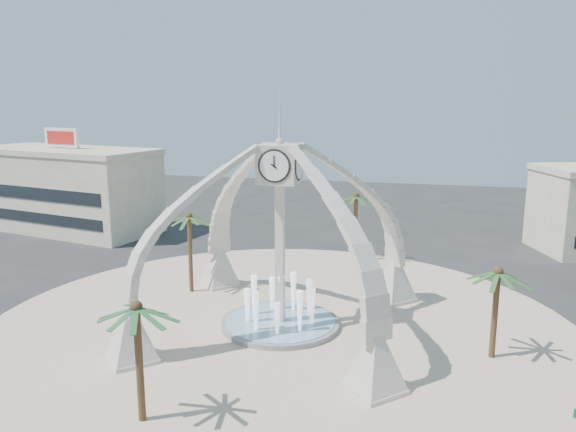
% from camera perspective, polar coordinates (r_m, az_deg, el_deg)
% --- Properties ---
extents(ground, '(140.00, 140.00, 0.00)m').
position_cam_1_polar(ground, '(38.70, -0.80, -11.16)').
color(ground, '#282828').
rests_on(ground, ground).
extents(plaza, '(40.00, 40.00, 0.06)m').
position_cam_1_polar(plaza, '(38.69, -0.80, -11.12)').
color(plaza, beige).
rests_on(plaza, ground).
extents(clock_tower, '(17.94, 17.94, 16.30)m').
position_cam_1_polar(clock_tower, '(36.67, -0.83, -1.77)').
color(clock_tower, silver).
rests_on(clock_tower, ground).
extents(fountain, '(8.00, 8.00, 3.62)m').
position_cam_1_polar(fountain, '(38.59, -0.80, -10.76)').
color(fountain, gray).
rests_on(fountain, ground).
extents(building_nw, '(23.75, 13.73, 11.90)m').
position_cam_1_polar(building_nw, '(70.70, -21.63, 2.57)').
color(building_nw, beige).
rests_on(building_nw, ground).
extents(palm_east, '(4.40, 4.40, 6.06)m').
position_cam_1_polar(palm_east, '(34.65, 20.56, -5.42)').
color(palm_east, brown).
rests_on(palm_east, ground).
extents(palm_west, '(3.55, 3.55, 6.85)m').
position_cam_1_polar(palm_west, '(44.26, -10.03, -0.16)').
color(palm_west, brown).
rests_on(palm_west, ground).
extents(palm_north, '(4.77, 4.77, 7.08)m').
position_cam_1_polar(palm_north, '(52.44, 6.93, 1.95)').
color(palm_north, brown).
rests_on(palm_north, ground).
extents(palm_south, '(5.06, 5.06, 6.46)m').
position_cam_1_polar(palm_south, '(26.93, -15.17, -9.10)').
color(palm_south, brown).
rests_on(palm_south, ground).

